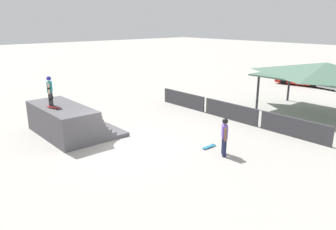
{
  "coord_description": "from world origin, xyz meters",
  "views": [
    {
      "loc": [
        12.86,
        -8.21,
        5.97
      ],
      "look_at": [
        -0.46,
        3.33,
        0.9
      ],
      "focal_mm": 35.0,
      "sensor_mm": 36.0,
      "label": 1
    }
  ],
  "objects_px": {
    "skateboard_on_deck": "(53,107)",
    "parked_car_silver": "(333,83)",
    "bystander_walking": "(225,134)",
    "skateboard_on_ground": "(209,146)",
    "parked_car_red": "(301,79)",
    "skater_on_deck": "(50,89)"
  },
  "relations": [
    {
      "from": "skater_on_deck",
      "to": "skateboard_on_ground",
      "type": "xyz_separation_m",
      "value": [
        6.71,
        5.03,
        -2.49
      ]
    },
    {
      "from": "parked_car_red",
      "to": "parked_car_silver",
      "type": "distance_m",
      "value": 2.95
    },
    {
      "from": "skateboard_on_deck",
      "to": "skater_on_deck",
      "type": "bearing_deg",
      "value": 151.57
    },
    {
      "from": "skateboard_on_deck",
      "to": "skateboard_on_ground",
      "type": "height_order",
      "value": "skateboard_on_deck"
    },
    {
      "from": "bystander_walking",
      "to": "parked_car_silver",
      "type": "distance_m",
      "value": 19.43
    },
    {
      "from": "parked_car_silver",
      "to": "bystander_walking",
      "type": "bearing_deg",
      "value": -72.15
    },
    {
      "from": "skater_on_deck",
      "to": "parked_car_silver",
      "type": "height_order",
      "value": "skater_on_deck"
    },
    {
      "from": "skater_on_deck",
      "to": "skateboard_on_deck",
      "type": "height_order",
      "value": "skater_on_deck"
    },
    {
      "from": "parked_car_silver",
      "to": "parked_car_red",
      "type": "bearing_deg",
      "value": -169.68
    },
    {
      "from": "bystander_walking",
      "to": "parked_car_red",
      "type": "relative_size",
      "value": 0.37
    },
    {
      "from": "skateboard_on_deck",
      "to": "parked_car_red",
      "type": "relative_size",
      "value": 0.18
    },
    {
      "from": "bystander_walking",
      "to": "skateboard_on_ground",
      "type": "relative_size",
      "value": 2.2
    },
    {
      "from": "skateboard_on_ground",
      "to": "skater_on_deck",
      "type": "bearing_deg",
      "value": 126.84
    },
    {
      "from": "skater_on_deck",
      "to": "skateboard_on_ground",
      "type": "relative_size",
      "value": 1.99
    },
    {
      "from": "skateboard_on_ground",
      "to": "parked_car_red",
      "type": "relative_size",
      "value": 0.17
    },
    {
      "from": "skateboard_on_deck",
      "to": "skateboard_on_ground",
      "type": "xyz_separation_m",
      "value": [
        6.19,
        5.13,
        -1.63
      ]
    },
    {
      "from": "skater_on_deck",
      "to": "bystander_walking",
      "type": "distance_m",
      "value": 9.27
    },
    {
      "from": "skater_on_deck",
      "to": "bystander_walking",
      "type": "xyz_separation_m",
      "value": [
        7.76,
        4.84,
        -1.52
      ]
    },
    {
      "from": "skater_on_deck",
      "to": "skateboard_on_ground",
      "type": "bearing_deg",
      "value": 67.75
    },
    {
      "from": "skateboard_on_ground",
      "to": "parked_car_silver",
      "type": "height_order",
      "value": "parked_car_silver"
    },
    {
      "from": "skateboard_on_deck",
      "to": "bystander_walking",
      "type": "distance_m",
      "value": 8.79
    },
    {
      "from": "skateboard_on_deck",
      "to": "parked_car_silver",
      "type": "bearing_deg",
      "value": 63.5
    }
  ]
}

